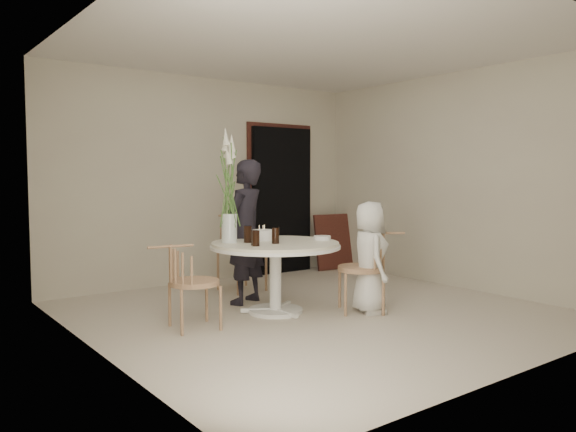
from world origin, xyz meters
TOP-DOWN VIEW (x-y plane):
  - ground at (0.00, 0.00)m, footprint 4.50×4.50m
  - room_shell at (0.00, 0.00)m, footprint 4.50×4.50m
  - doorway at (1.15, 2.19)m, footprint 1.00×0.10m
  - door_trim at (1.15, 2.23)m, footprint 1.12×0.03m
  - table at (-0.35, 0.25)m, footprint 1.33×1.33m
  - picture_frame at (1.95, 1.95)m, footprint 0.64×0.25m
  - chair_far at (-0.03, 1.54)m, footprint 0.53×0.57m
  - chair_right at (0.48, -0.31)m, footprint 0.63×0.62m
  - chair_left at (-1.41, 0.22)m, footprint 0.51×0.48m
  - girl at (-0.36, 0.81)m, footprint 0.68×0.58m
  - boy at (0.42, -0.33)m, footprint 0.57×0.66m
  - birthday_cake at (-0.36, 0.46)m, footprint 0.23×0.23m
  - cola_tumbler_a at (-0.70, 0.09)m, footprint 0.08×0.08m
  - cola_tumbler_b at (-0.42, 0.15)m, footprint 0.10×0.10m
  - cola_tumbler_c at (-0.67, 0.15)m, footprint 0.09×0.09m
  - cola_tumbler_d at (-0.60, 0.38)m, footprint 0.09×0.09m
  - plate_stack at (0.15, 0.10)m, footprint 0.23×0.23m
  - flower_vase at (-0.75, 0.49)m, footprint 0.16×0.16m

SIDE VIEW (x-z plane):
  - ground at x=0.00m, z-range 0.00..0.00m
  - picture_frame at x=1.95m, z-range 0.00..0.83m
  - chair_left at x=-1.41m, z-range 0.12..0.91m
  - chair_right at x=0.48m, z-range 0.12..0.96m
  - boy at x=0.42m, z-range 0.00..1.15m
  - chair_far at x=-0.03m, z-range 0.13..1.05m
  - table at x=-0.35m, z-range 0.25..0.98m
  - plate_stack at x=0.15m, z-range 0.73..0.78m
  - birthday_cake at x=-0.36m, z-range 0.71..0.86m
  - girl at x=-0.36m, z-range 0.00..1.58m
  - cola_tumbler_c at x=-0.67m, z-range 0.73..0.88m
  - cola_tumbler_a at x=-0.70m, z-range 0.73..0.88m
  - cola_tumbler_b at x=-0.42m, z-range 0.73..0.89m
  - cola_tumbler_d at x=-0.60m, z-range 0.73..0.90m
  - doorway at x=1.15m, z-range 0.00..2.10m
  - door_trim at x=1.15m, z-range 0.00..2.22m
  - flower_vase at x=-0.75m, z-range 0.70..1.86m
  - room_shell at x=0.00m, z-range -0.63..3.87m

